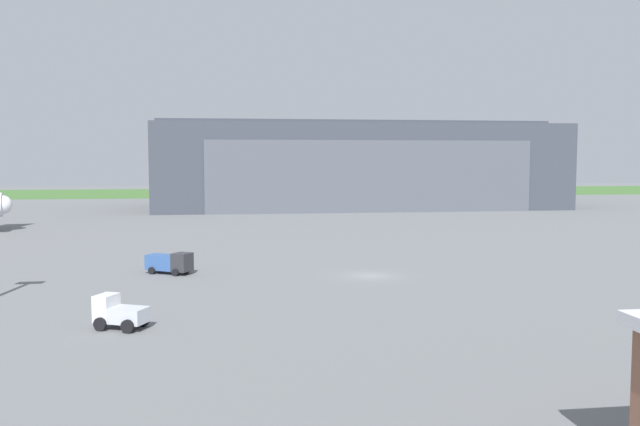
% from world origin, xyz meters
% --- Properties ---
extents(ground_plane, '(440.00, 440.00, 0.00)m').
position_xyz_m(ground_plane, '(0.00, 0.00, 0.00)').
color(ground_plane, slate).
extents(grass_field_strip, '(440.00, 56.00, 0.08)m').
position_xyz_m(grass_field_strip, '(0.00, 160.32, 0.04)').
color(grass_field_strip, '#406B30').
rests_on(grass_field_strip, ground_plane).
extents(maintenance_hangar, '(90.92, 36.08, 20.10)m').
position_xyz_m(maintenance_hangar, '(16.68, 92.94, 9.59)').
color(maintenance_hangar, '#383D47').
rests_on(maintenance_hangar, ground_plane).
extents(fuel_bowser, '(4.92, 3.94, 2.16)m').
position_xyz_m(fuel_bowser, '(-19.55, 4.03, 1.14)').
color(fuel_bowser, '#2D2D33').
rests_on(fuel_bowser, ground_plane).
extents(ops_van, '(3.90, 3.25, 2.29)m').
position_xyz_m(ops_van, '(-21.34, -17.95, 1.09)').
color(ops_van, silver).
rests_on(ops_van, ground_plane).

